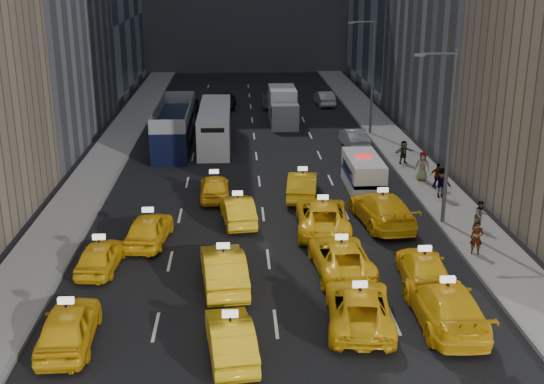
# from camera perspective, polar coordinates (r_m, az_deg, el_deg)

# --- Properties ---
(ground) EXTENTS (160.00, 160.00, 0.00)m
(ground) POSITION_cam_1_polar(r_m,az_deg,el_deg) (24.41, 0.60, -13.27)
(ground) COLOR black
(ground) RESTS_ON ground
(sidewalk_west) EXTENTS (3.00, 90.00, 0.15)m
(sidewalk_west) POSITION_cam_1_polar(r_m,az_deg,el_deg) (48.36, -13.83, 2.55)
(sidewalk_west) COLOR gray
(sidewalk_west) RESTS_ON ground
(sidewalk_east) EXTENTS (3.00, 90.00, 0.15)m
(sidewalk_east) POSITION_cam_1_polar(r_m,az_deg,el_deg) (48.94, 11.12, 2.92)
(sidewalk_east) COLOR gray
(sidewalk_east) RESTS_ON ground
(curb_west) EXTENTS (0.15, 90.00, 0.18)m
(curb_west) POSITION_cam_1_polar(r_m,az_deg,el_deg) (48.10, -12.13, 2.60)
(curb_west) COLOR slate
(curb_west) RESTS_ON ground
(curb_east) EXTENTS (0.15, 90.00, 0.18)m
(curb_east) POSITION_cam_1_polar(r_m,az_deg,el_deg) (48.61, 9.46, 2.93)
(curb_east) COLOR slate
(curb_east) RESTS_ON ground
(streetlight_near) EXTENTS (2.15, 0.22, 9.00)m
(streetlight_near) POSITION_cam_1_polar(r_m,az_deg,el_deg) (35.29, 14.47, 4.86)
(streetlight_near) COLOR #595B60
(streetlight_near) RESTS_ON ground
(streetlight_far) EXTENTS (2.15, 0.22, 9.00)m
(streetlight_far) POSITION_cam_1_polar(r_m,az_deg,el_deg) (54.36, 8.31, 9.82)
(streetlight_far) COLOR #595B60
(streetlight_far) RESTS_ON ground
(taxi_4) EXTENTS (1.98, 4.56, 1.53)m
(taxi_4) POSITION_cam_1_polar(r_m,az_deg,el_deg) (25.49, -16.66, -10.66)
(taxi_4) COLOR yellow
(taxi_4) RESTS_ON ground
(taxi_5) EXTENTS (1.99, 4.41, 1.40)m
(taxi_5) POSITION_cam_1_polar(r_m,az_deg,el_deg) (23.91, -3.48, -12.08)
(taxi_5) COLOR yellow
(taxi_5) RESTS_ON ground
(taxi_6) EXTENTS (2.86, 5.34, 1.42)m
(taxi_6) POSITION_cam_1_polar(r_m,az_deg,el_deg) (26.00, 7.29, -9.52)
(taxi_6) COLOR yellow
(taxi_6) RESTS_ON ground
(taxi_7) EXTENTS (2.29, 5.57, 1.61)m
(taxi_7) POSITION_cam_1_polar(r_m,az_deg,el_deg) (26.58, 14.31, -9.09)
(taxi_7) COLOR yellow
(taxi_7) RESTS_ON ground
(taxi_8) EXTENTS (1.90, 4.05, 1.34)m
(taxi_8) POSITION_cam_1_polar(r_m,az_deg,el_deg) (31.12, -14.16, -5.19)
(taxi_8) COLOR yellow
(taxi_8) RESTS_ON ground
(taxi_9) EXTENTS (2.22, 5.06, 1.62)m
(taxi_9) POSITION_cam_1_polar(r_m,az_deg,el_deg) (28.70, -4.06, -6.40)
(taxi_9) COLOR yellow
(taxi_9) RESTS_ON ground
(taxi_10) EXTENTS (2.63, 5.23, 1.42)m
(taxi_10) POSITION_cam_1_polar(r_m,az_deg,el_deg) (30.15, 5.78, -5.40)
(taxi_10) COLOR yellow
(taxi_10) RESTS_ON ground
(taxi_11) EXTENTS (2.32, 4.85, 1.36)m
(taxi_11) POSITION_cam_1_polar(r_m,az_deg,el_deg) (29.66, 12.55, -6.23)
(taxi_11) COLOR yellow
(taxi_11) RESTS_ON ground
(taxi_12) EXTENTS (2.23, 4.57, 1.50)m
(taxi_12) POSITION_cam_1_polar(r_m,az_deg,el_deg) (33.52, -10.26, -3.03)
(taxi_12) COLOR yellow
(taxi_12) RESTS_ON ground
(taxi_13) EXTENTS (2.03, 4.46, 1.42)m
(taxi_13) POSITION_cam_1_polar(r_m,az_deg,el_deg) (35.64, -2.88, -1.51)
(taxi_13) COLOR yellow
(taxi_13) RESTS_ON ground
(taxi_14) EXTENTS (2.92, 5.75, 1.56)m
(taxi_14) POSITION_cam_1_polar(r_m,az_deg,el_deg) (34.66, 4.24, -2.00)
(taxi_14) COLOR yellow
(taxi_14) RESTS_ON ground
(taxi_15) EXTENTS (3.02, 5.98, 1.66)m
(taxi_15) POSITION_cam_1_polar(r_m,az_deg,el_deg) (35.81, 9.18, -1.42)
(taxi_15) COLOR yellow
(taxi_15) RESTS_ON ground
(taxi_16) EXTENTS (1.80, 4.20, 1.42)m
(taxi_16) POSITION_cam_1_polar(r_m,az_deg,el_deg) (39.46, -4.84, 0.43)
(taxi_16) COLOR yellow
(taxi_16) RESTS_ON ground
(taxi_17) EXTENTS (2.23, 4.84, 1.54)m
(taxi_17) POSITION_cam_1_polar(r_m,az_deg,el_deg) (39.48, 2.56, 0.58)
(taxi_17) COLOR yellow
(taxi_17) RESTS_ON ground
(nypd_van) EXTENTS (2.27, 5.12, 2.14)m
(nypd_van) POSITION_cam_1_polar(r_m,az_deg,el_deg) (41.32, 7.64, 1.54)
(nypd_van) COLOR silver
(nypd_van) RESTS_ON ground
(double_decker) EXTENTS (2.62, 10.90, 3.16)m
(double_decker) POSITION_cam_1_polar(r_m,az_deg,el_deg) (51.24, -8.16, 5.49)
(double_decker) COLOR black
(double_decker) RESTS_ON ground
(city_bus) EXTENTS (2.94, 10.97, 2.80)m
(city_bus) POSITION_cam_1_polar(r_m,az_deg,el_deg) (51.74, -4.79, 5.53)
(city_bus) COLOR silver
(city_bus) RESTS_ON ground
(box_truck) EXTENTS (2.97, 6.69, 2.96)m
(box_truck) POSITION_cam_1_polar(r_m,az_deg,el_deg) (58.46, 0.92, 7.14)
(box_truck) COLOR silver
(box_truck) RESTS_ON ground
(misc_car_0) EXTENTS (1.78, 4.46, 1.44)m
(misc_car_0) POSITION_cam_1_polar(r_m,az_deg,el_deg) (50.97, 6.89, 4.50)
(misc_car_0) COLOR #9FA2A7
(misc_car_0) RESTS_ON ground
(misc_car_1) EXTENTS (2.92, 6.09, 1.68)m
(misc_car_1) POSITION_cam_1_polar(r_m,az_deg,el_deg) (62.49, -7.57, 7.15)
(misc_car_1) COLOR black
(misc_car_1) RESTS_ON ground
(misc_car_2) EXTENTS (2.56, 5.63, 1.60)m
(misc_car_2) POSITION_cam_1_polar(r_m,az_deg,el_deg) (66.03, 0.18, 7.87)
(misc_car_2) COLOR slate
(misc_car_2) RESTS_ON ground
(misc_car_3) EXTENTS (2.00, 4.52, 1.51)m
(misc_car_3) POSITION_cam_1_polar(r_m,az_deg,el_deg) (65.39, -3.86, 7.68)
(misc_car_3) COLOR black
(misc_car_3) RESTS_ON ground
(misc_car_4) EXTENTS (1.72, 4.33, 1.40)m
(misc_car_4) POSITION_cam_1_polar(r_m,az_deg,el_deg) (66.68, 4.41, 7.83)
(misc_car_4) COLOR #ADB0B5
(misc_car_4) RESTS_ON ground
(pedestrian_0) EXTENTS (0.67, 0.56, 1.56)m
(pedestrian_0) POSITION_cam_1_polar(r_m,az_deg,el_deg) (32.78, 16.75, -3.70)
(pedestrian_0) COLOR gray
(pedestrian_0) RESTS_ON sidewalk_east
(pedestrian_1) EXTENTS (0.83, 0.61, 1.53)m
(pedestrian_1) POSITION_cam_1_polar(r_m,az_deg,el_deg) (35.78, 17.04, -1.90)
(pedestrian_1) COLOR gray
(pedestrian_1) RESTS_ON sidewalk_east
(pedestrian_2) EXTENTS (1.17, 0.55, 1.76)m
(pedestrian_2) POSITION_cam_1_polar(r_m,az_deg,el_deg) (40.17, 13.99, 0.75)
(pedestrian_2) COLOR gray
(pedestrian_2) RESTS_ON sidewalk_east
(pedestrian_3) EXTENTS (0.96, 0.56, 1.54)m
(pedestrian_3) POSITION_cam_1_polar(r_m,az_deg,el_deg) (41.85, 13.67, 1.32)
(pedestrian_3) COLOR gray
(pedestrian_3) RESTS_ON sidewalk_east
(pedestrian_4) EXTENTS (0.99, 0.71, 1.82)m
(pedestrian_4) POSITION_cam_1_polar(r_m,az_deg,el_deg) (43.19, 12.47, 2.13)
(pedestrian_4) COLOR gray
(pedestrian_4) RESTS_ON sidewalk_east
(pedestrian_5) EXTENTS (1.52, 0.83, 1.57)m
(pedestrian_5) POSITION_cam_1_polar(r_m,az_deg,el_deg) (46.73, 10.96, 3.30)
(pedestrian_5) COLOR gray
(pedestrian_5) RESTS_ON sidewalk_east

